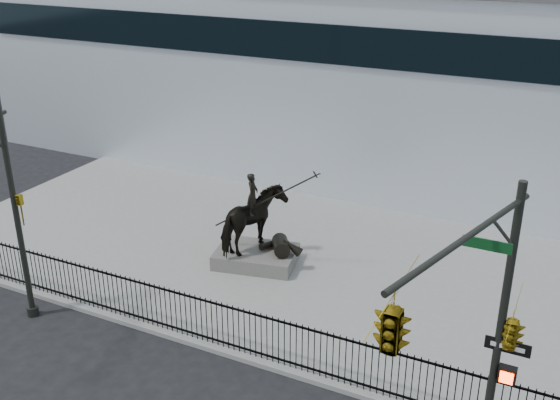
% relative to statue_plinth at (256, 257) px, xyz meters
% --- Properties ---
extents(ground, '(120.00, 120.00, 0.00)m').
position_rel_statue_plinth_xyz_m(ground, '(2.12, -6.18, -0.42)').
color(ground, black).
rests_on(ground, ground).
extents(plaza, '(30.00, 12.00, 0.15)m').
position_rel_statue_plinth_xyz_m(plaza, '(2.12, 0.82, -0.34)').
color(plaza, gray).
rests_on(plaza, ground).
extents(building, '(44.00, 14.00, 9.00)m').
position_rel_statue_plinth_xyz_m(building, '(2.12, 13.82, 4.08)').
color(building, white).
rests_on(building, ground).
extents(picket_fence, '(22.10, 0.10, 1.50)m').
position_rel_statue_plinth_xyz_m(picket_fence, '(2.12, -4.93, 0.49)').
color(picket_fence, black).
rests_on(picket_fence, plaza).
extents(statue_plinth, '(3.19, 2.50, 0.53)m').
position_rel_statue_plinth_xyz_m(statue_plinth, '(0.00, 0.00, 0.00)').
color(statue_plinth, '#4F4E48').
rests_on(statue_plinth, plaza).
extents(equestrian_statue, '(3.58, 2.60, 3.09)m').
position_rel_statue_plinth_xyz_m(equestrian_statue, '(0.05, 0.01, 1.38)').
color(equestrian_statue, black).
rests_on(equestrian_statue, statue_plinth).
extents(traffic_signal_right, '(2.17, 6.86, 7.00)m').
position_rel_statue_plinth_xyz_m(traffic_signal_right, '(8.58, -8.18, 4.43)').
color(traffic_signal_right, black).
rests_on(traffic_signal_right, ground).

